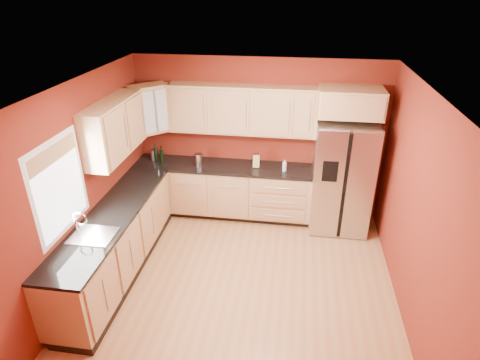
% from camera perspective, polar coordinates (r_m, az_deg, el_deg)
% --- Properties ---
extents(floor, '(4.00, 4.00, 0.00)m').
position_cam_1_polar(floor, '(5.54, 0.11, -14.32)').
color(floor, '#AB6C42').
rests_on(floor, ground).
extents(ceiling, '(4.00, 4.00, 0.00)m').
position_cam_1_polar(ceiling, '(4.31, 0.14, 12.81)').
color(ceiling, white).
rests_on(ceiling, wall_back).
extents(wall_back, '(4.00, 0.04, 2.60)m').
position_cam_1_polar(wall_back, '(6.59, 2.64, 5.91)').
color(wall_back, maroon).
rests_on(wall_back, floor).
extents(wall_front, '(4.00, 0.04, 2.60)m').
position_cam_1_polar(wall_front, '(3.22, -5.35, -19.89)').
color(wall_front, maroon).
rests_on(wall_front, floor).
extents(wall_left, '(0.04, 4.00, 2.60)m').
position_cam_1_polar(wall_left, '(5.41, -21.33, -0.81)').
color(wall_left, maroon).
rests_on(wall_left, floor).
extents(wall_right, '(0.04, 4.00, 2.60)m').
position_cam_1_polar(wall_right, '(4.95, 23.75, -3.92)').
color(wall_right, maroon).
rests_on(wall_right, floor).
extents(base_cabinets_back, '(2.90, 0.60, 0.88)m').
position_cam_1_polar(base_cabinets_back, '(6.75, -2.43, -1.58)').
color(base_cabinets_back, '#A97E52').
rests_on(base_cabinets_back, floor).
extents(base_cabinets_left, '(0.60, 2.80, 0.88)m').
position_cam_1_polar(base_cabinets_left, '(5.71, -17.24, -8.72)').
color(base_cabinets_left, '#A97E52').
rests_on(base_cabinets_left, floor).
extents(countertop_back, '(2.90, 0.62, 0.04)m').
position_cam_1_polar(countertop_back, '(6.54, -2.52, 1.93)').
color(countertop_back, black).
rests_on(countertop_back, base_cabinets_back).
extents(countertop_left, '(0.62, 2.80, 0.04)m').
position_cam_1_polar(countertop_left, '(5.46, -17.78, -4.78)').
color(countertop_left, black).
rests_on(countertop_left, base_cabinets_left).
extents(upper_cabinets_back, '(2.30, 0.33, 0.75)m').
position_cam_1_polar(upper_cabinets_back, '(6.30, 0.28, 9.98)').
color(upper_cabinets_back, '#A97E52').
rests_on(upper_cabinets_back, wall_back).
extents(upper_cabinets_left, '(0.33, 1.35, 0.75)m').
position_cam_1_polar(upper_cabinets_left, '(5.73, -17.39, 7.05)').
color(upper_cabinets_left, '#A97E52').
rests_on(upper_cabinets_left, wall_left).
extents(corner_upper_cabinet, '(0.67, 0.67, 0.75)m').
position_cam_1_polar(corner_upper_cabinet, '(6.49, -12.63, 9.86)').
color(corner_upper_cabinet, '#A97E52').
rests_on(corner_upper_cabinet, wall_back).
extents(over_fridge_cabinet, '(0.92, 0.60, 0.40)m').
position_cam_1_polar(over_fridge_cabinet, '(6.09, 15.44, 10.67)').
color(over_fridge_cabinet, '#A97E52').
rests_on(over_fridge_cabinet, wall_back).
extents(refrigerator, '(0.90, 0.75, 1.78)m').
position_cam_1_polar(refrigerator, '(6.42, 14.26, 0.52)').
color(refrigerator, silver).
rests_on(refrigerator, floor).
extents(window, '(0.03, 0.90, 1.00)m').
position_cam_1_polar(window, '(4.92, -24.26, -0.89)').
color(window, white).
rests_on(window, wall_left).
extents(sink_faucet, '(0.50, 0.42, 0.30)m').
position_cam_1_polar(sink_faucet, '(5.00, -20.41, -6.02)').
color(sink_faucet, silver).
rests_on(sink_faucet, countertop_left).
extents(canister_left, '(0.13, 0.13, 0.20)m').
position_cam_1_polar(canister_left, '(6.52, -5.89, 2.90)').
color(canister_left, silver).
rests_on(canister_left, countertop_back).
extents(canister_right, '(0.13, 0.13, 0.18)m').
position_cam_1_polar(canister_right, '(6.85, -12.15, 3.52)').
color(canister_right, silver).
rests_on(canister_right, countertop_back).
extents(wine_bottle_a, '(0.08, 0.08, 0.30)m').
position_cam_1_polar(wine_bottle_a, '(6.69, -11.08, 3.60)').
color(wine_bottle_a, black).
rests_on(wine_bottle_a, countertop_back).
extents(wine_bottle_b, '(0.08, 0.08, 0.32)m').
position_cam_1_polar(wine_bottle_b, '(6.74, -11.84, 3.82)').
color(wine_bottle_b, black).
rests_on(wine_bottle_b, countertop_back).
extents(knife_block, '(0.10, 0.09, 0.20)m').
position_cam_1_polar(knife_block, '(6.44, 2.34, 2.73)').
color(knife_block, tan).
rests_on(knife_block, countertop_back).
extents(soap_dispenser, '(0.08, 0.08, 0.19)m').
position_cam_1_polar(soap_dispenser, '(6.33, 6.34, 2.05)').
color(soap_dispenser, silver).
rests_on(soap_dispenser, countertop_back).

